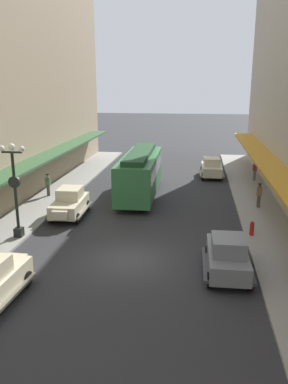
% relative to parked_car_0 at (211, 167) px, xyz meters
% --- Properties ---
extents(ground_plane, '(200.00, 200.00, 0.00)m').
position_rel_parked_car_0_xyz_m(ground_plane, '(-4.55, -18.44, -0.94)').
color(ground_plane, '#2D2D30').
extents(sidewalk_right, '(3.00, 60.00, 0.15)m').
position_rel_parked_car_0_xyz_m(sidewalk_right, '(2.95, -18.44, -0.87)').
color(sidewalk_right, '#99968E').
rests_on(sidewalk_right, ground).
extents(parked_car_0, '(2.26, 4.30, 1.84)m').
position_rel_parked_car_0_xyz_m(parked_car_0, '(0.00, 0.00, 0.00)').
color(parked_car_0, beige).
rests_on(parked_car_0, ground).
extents(parked_car_1, '(2.29, 4.31, 1.84)m').
position_rel_parked_car_0_xyz_m(parked_car_1, '(-9.39, -12.43, 0.00)').
color(parked_car_1, beige).
rests_on(parked_car_1, ground).
extents(parked_car_3, '(2.19, 4.28, 1.84)m').
position_rel_parked_car_0_xyz_m(parked_car_3, '(0.13, -19.27, 0.00)').
color(parked_car_3, slate).
rests_on(parked_car_3, ground).
extents(streetcar, '(2.66, 9.64, 3.46)m').
position_rel_parked_car_0_xyz_m(streetcar, '(-5.56, -7.11, 0.96)').
color(streetcar, '#33723F').
rests_on(streetcar, ground).
extents(lamp_post_with_clock, '(1.42, 0.44, 5.16)m').
position_rel_parked_car_0_xyz_m(lamp_post_with_clock, '(-10.95, -16.58, 2.04)').
color(lamp_post_with_clock, black).
rests_on(lamp_post_with_clock, sidewalk_left).
extents(fire_hydrant, '(0.24, 0.24, 0.82)m').
position_rel_parked_car_0_xyz_m(fire_hydrant, '(1.80, -14.69, -0.38)').
color(fire_hydrant, '#B21E19').
rests_on(fire_hydrant, sidewalk_right).
extents(pedestrian_0, '(0.36, 0.28, 1.67)m').
position_rel_parked_car_0_xyz_m(pedestrian_0, '(2.91, -9.33, 0.07)').
color(pedestrian_0, '#4C4238').
rests_on(pedestrian_0, sidewalk_right).
extents(pedestrian_2, '(0.36, 0.28, 1.67)m').
position_rel_parked_car_0_xyz_m(pedestrian_2, '(3.69, -1.31, 0.07)').
color(pedestrian_2, slate).
rests_on(pedestrian_2, sidewalk_right).
extents(pedestrian_3, '(0.36, 0.28, 1.67)m').
position_rel_parked_car_0_xyz_m(pedestrian_3, '(-12.37, -8.46, 0.07)').
color(pedestrian_3, '#4C4238').
rests_on(pedestrian_3, sidewalk_left).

